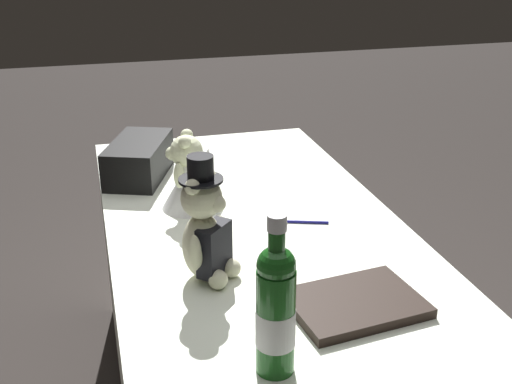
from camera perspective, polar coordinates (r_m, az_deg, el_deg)
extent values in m
cube|color=white|center=(1.95, 0.00, -12.78)|extent=(1.64, 0.81, 0.74)
ellipsoid|color=beige|center=(1.49, -4.74, -4.83)|extent=(0.11, 0.10, 0.16)
cube|color=black|center=(1.47, -3.76, -5.09)|extent=(0.10, 0.10, 0.12)
sphere|color=beige|center=(1.43, -4.90, -0.52)|extent=(0.10, 0.10, 0.10)
sphere|color=beige|center=(1.41, -3.51, -1.05)|extent=(0.04, 0.04, 0.04)
sphere|color=beige|center=(1.39, -5.70, 0.44)|extent=(0.04, 0.04, 0.04)
sphere|color=beige|center=(1.44, -4.23, 1.34)|extent=(0.04, 0.04, 0.04)
ellipsoid|color=beige|center=(1.43, -5.54, -5.46)|extent=(0.03, 0.03, 0.09)
ellipsoid|color=beige|center=(1.52, -3.15, -3.66)|extent=(0.03, 0.03, 0.09)
sphere|color=beige|center=(1.46, -3.41, -7.83)|extent=(0.05, 0.05, 0.05)
sphere|color=beige|center=(1.51, -2.22, -6.81)|extent=(0.05, 0.05, 0.05)
cylinder|color=black|center=(1.42, -4.96, 1.11)|extent=(0.10, 0.10, 0.01)
cylinder|color=black|center=(1.40, -5.00, 2.22)|extent=(0.06, 0.06, 0.05)
cone|color=white|center=(1.85, -6.11, 0.50)|extent=(0.16, 0.16, 0.13)
ellipsoid|color=white|center=(1.83, -6.18, 2.13)|extent=(0.07, 0.06, 0.06)
sphere|color=beige|center=(1.81, -6.25, 3.63)|extent=(0.09, 0.09, 0.09)
sphere|color=beige|center=(1.82, -7.50, 3.45)|extent=(0.04, 0.04, 0.04)
sphere|color=beige|center=(1.83, -6.21, 5.09)|extent=(0.04, 0.04, 0.04)
sphere|color=beige|center=(1.77, -6.39, 4.42)|extent=(0.04, 0.04, 0.04)
ellipsoid|color=beige|center=(1.88, -6.66, 2.44)|extent=(0.03, 0.03, 0.08)
ellipsoid|color=beige|center=(1.80, -6.91, 1.47)|extent=(0.03, 0.03, 0.08)
cone|color=white|center=(1.83, -4.54, 1.70)|extent=(0.15, 0.16, 0.17)
cylinder|color=#19551A|center=(1.18, 1.76, -11.56)|extent=(0.07, 0.07, 0.21)
sphere|color=#19551A|center=(1.12, 1.83, -6.59)|extent=(0.07, 0.07, 0.07)
cylinder|color=#19551A|center=(1.09, 1.87, -4.26)|extent=(0.03, 0.03, 0.08)
cylinder|color=silver|center=(1.08, 1.89, -2.75)|extent=(0.03, 0.03, 0.03)
cylinder|color=silver|center=(1.18, 1.75, -11.98)|extent=(0.07, 0.07, 0.07)
cylinder|color=navy|center=(1.78, 4.29, -2.69)|extent=(0.05, 0.13, 0.01)
cone|color=silver|center=(1.78, 2.07, -2.63)|extent=(0.01, 0.01, 0.01)
cube|color=black|center=(2.11, -10.44, 2.92)|extent=(0.34, 0.26, 0.12)
cube|color=#B7B7BF|center=(2.14, -8.55, 3.37)|extent=(0.04, 0.02, 0.03)
cube|color=black|center=(1.42, 8.88, -9.81)|extent=(0.23, 0.30, 0.02)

